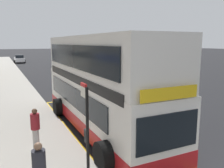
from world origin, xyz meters
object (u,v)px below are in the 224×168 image
Objects in this scene: double_decker_bus at (99,86)px; parked_car_white_ahead at (19,59)px; pedestrian_waiting_near_sign at (35,127)px; parked_car_teal_across at (65,60)px; bus_stop_sign at (87,125)px.

parked_car_white_ahead is at bearing 90.60° from double_decker_bus.
parked_car_teal_across is at bearing 73.93° from pedestrian_waiting_near_sign.
double_decker_bus reaches higher than bus_stop_sign.
parked_car_white_ahead is (-0.44, 41.62, -1.26)m from double_decker_bus.
pedestrian_waiting_near_sign reaches higher than parked_car_teal_across.
bus_stop_sign is 45.72m from parked_car_white_ahead.
double_decker_bus is 2.43× the size of parked_car_teal_across.
parked_car_white_ahead is at bearing -39.65° from parked_car_teal_across.
double_decker_bus reaches higher than parked_car_teal_across.
double_decker_bus is 2.43× the size of parked_car_white_ahead.
pedestrian_waiting_near_sign is at bearing 110.80° from bus_stop_sign.
bus_stop_sign is at bearing 76.44° from parked_car_teal_across.
bus_stop_sign reaches higher than parked_car_white_ahead.
pedestrian_waiting_near_sign is (-3.14, -1.28, -1.09)m from double_decker_bus.
bus_stop_sign is 1.82× the size of pedestrian_waiting_near_sign.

